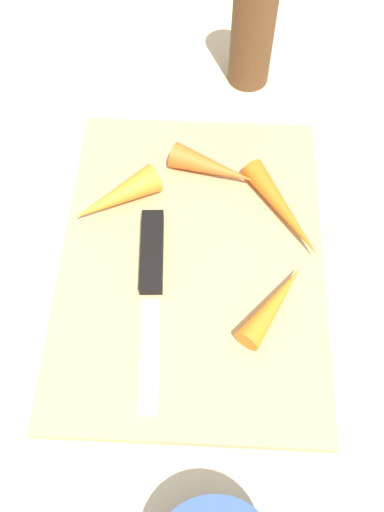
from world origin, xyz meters
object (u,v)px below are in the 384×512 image
Objects in this scene: knife at (151,268)px; carrot_short at (274,303)px; cutting_board at (192,259)px; carrot_longest at (283,210)px; carrot_shortest at (213,167)px; pepper_grinder at (253,31)px; carrot_long at (116,197)px.

knife is 2.13× the size of carrot_short.
cutting_board is 0.11m from carrot_longest.
carrot_shortest is at bearing 55.17° from carrot_short.
carrot_longest is 0.90× the size of pepper_grinder.
carrot_long reaches higher than cutting_board.
cutting_board is at bearing -79.77° from carrot_shortest.
cutting_board is 3.82× the size of carrot_short.
pepper_grinder is at bearing -12.04° from cutting_board.
carrot_shortest is at bearing 168.75° from carrot_long.
cutting_board is 2.63× the size of pepper_grinder.
pepper_grinder reaches higher than carrot_short.
carrot_long is at bearing 54.94° from cutting_board.
carrot_shortest reaches higher than cutting_board.
cutting_board is at bearing -90.85° from carrot_longest.
carrot_short is at bearing -124.54° from cutting_board.
carrot_longest is at bearing 27.35° from carrot_short.
carrot_longest is at bearing 115.21° from knife.
carrot_longest is at bearing -14.06° from carrot_shortest.
cutting_board is at bearing 89.34° from carrot_short.
cutting_board is 3.82× the size of carrot_long.
pepper_grinder is (0.29, -0.10, 0.05)m from knife.
knife is 0.31m from pepper_grinder.
cutting_board is at bearing 167.96° from pepper_grinder.
knife is at bearing 161.48° from pepper_grinder.
carrot_long is 0.76× the size of carrot_longest.
knife is 1.46× the size of pepper_grinder.
cutting_board is 0.10m from carrot_long.
carrot_shortest is at bearing 166.72° from pepper_grinder.
carrot_longest is 1.32× the size of carrot_short.
carrot_short is (-0.04, -0.12, 0.01)m from knife.
carrot_long reaches higher than carrot_shortest.
carrot_long is 0.69× the size of pepper_grinder.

